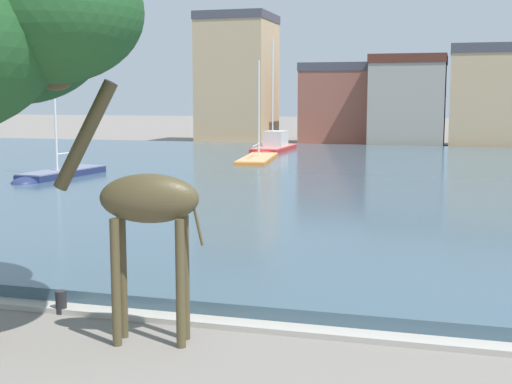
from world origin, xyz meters
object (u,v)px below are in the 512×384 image
sailboat_red (273,148)px  mooring_bollard (61,302)px  giraffe_statue (141,204)px  sailboat_navy (56,177)px  sailboat_orange (259,160)px

sailboat_red → mooring_bollard: sailboat_red is taller
giraffe_statue → sailboat_navy: 25.34m
sailboat_navy → mooring_bollard: sailboat_navy is taller
giraffe_statue → sailboat_navy: size_ratio=0.57×
giraffe_statue → sailboat_orange: (-7.26, 34.19, -2.35)m
sailboat_navy → sailboat_red: bearing=72.6°
giraffe_statue → sailboat_navy: (-14.63, 20.57, -2.24)m
sailboat_red → sailboat_navy: size_ratio=0.97×
sailboat_navy → mooring_bollard: 22.91m
sailboat_navy → mooring_bollard: size_ratio=18.54×
sailboat_red → sailboat_navy: sailboat_navy is taller
giraffe_statue → mooring_bollard: size_ratio=10.53×
giraffe_statue → sailboat_orange: sailboat_orange is taller
sailboat_navy → sailboat_orange: sailboat_navy is taller
sailboat_navy → sailboat_orange: (7.37, 13.62, -0.11)m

